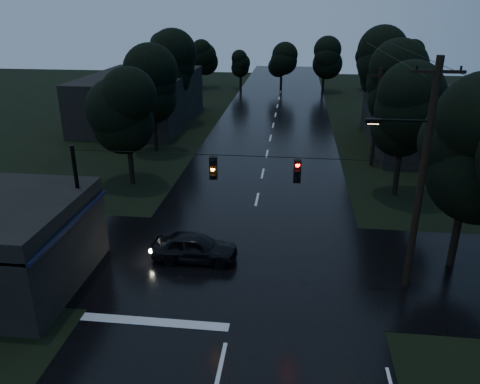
# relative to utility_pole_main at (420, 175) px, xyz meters

# --- Properties ---
(main_road) EXTENTS (12.00, 120.00, 0.02)m
(main_road) POSITION_rel_utility_pole_main_xyz_m (-7.41, 19.00, -5.26)
(main_road) COLOR black
(main_road) RESTS_ON ground
(cross_street) EXTENTS (60.00, 9.00, 0.02)m
(cross_street) POSITION_rel_utility_pole_main_xyz_m (-7.41, 1.00, -5.26)
(cross_street) COLOR black
(cross_street) RESTS_ON ground
(building_far_right) EXTENTS (10.00, 14.00, 4.40)m
(building_far_right) POSITION_rel_utility_pole_main_xyz_m (6.59, 23.00, -3.06)
(building_far_right) COLOR black
(building_far_right) RESTS_ON ground
(building_far_left) EXTENTS (10.00, 16.00, 5.00)m
(building_far_left) POSITION_rel_utility_pole_main_xyz_m (-21.41, 29.00, -2.76)
(building_far_left) COLOR black
(building_far_left) RESTS_ON ground
(utility_pole_main) EXTENTS (3.50, 0.30, 10.00)m
(utility_pole_main) POSITION_rel_utility_pole_main_xyz_m (0.00, 0.00, 0.00)
(utility_pole_main) COLOR black
(utility_pole_main) RESTS_ON ground
(utility_pole_far) EXTENTS (2.00, 0.30, 7.50)m
(utility_pole_far) POSITION_rel_utility_pole_main_xyz_m (0.89, 17.00, -1.38)
(utility_pole_far) COLOR black
(utility_pole_far) RESTS_ON ground
(anchor_pole_left) EXTENTS (0.18, 0.18, 6.00)m
(anchor_pole_left) POSITION_rel_utility_pole_main_xyz_m (-14.91, 0.00, -2.26)
(anchor_pole_left) COLOR black
(anchor_pole_left) RESTS_ON ground
(span_signals) EXTENTS (15.00, 0.37, 1.12)m
(span_signals) POSITION_rel_utility_pole_main_xyz_m (-6.85, -0.01, -0.01)
(span_signals) COLOR black
(span_signals) RESTS_ON ground
(tree_corner_near) EXTENTS (4.48, 4.48, 9.44)m
(tree_corner_near) POSITION_rel_utility_pole_main_xyz_m (2.59, 2.00, 0.74)
(tree_corner_near) COLOR black
(tree_corner_near) RESTS_ON ground
(tree_left_a) EXTENTS (3.92, 3.92, 8.26)m
(tree_left_a) POSITION_rel_utility_pole_main_xyz_m (-16.41, 11.00, -0.02)
(tree_left_a) COLOR black
(tree_left_a) RESTS_ON ground
(tree_left_b) EXTENTS (4.20, 4.20, 8.85)m
(tree_left_b) POSITION_rel_utility_pole_main_xyz_m (-17.01, 19.00, 0.36)
(tree_left_b) COLOR black
(tree_left_b) RESTS_ON ground
(tree_left_c) EXTENTS (4.48, 4.48, 9.44)m
(tree_left_c) POSITION_rel_utility_pole_main_xyz_m (-17.61, 29.00, 0.74)
(tree_left_c) COLOR black
(tree_left_c) RESTS_ON ground
(tree_right_a) EXTENTS (4.20, 4.20, 8.85)m
(tree_right_a) POSITION_rel_utility_pole_main_xyz_m (1.59, 11.00, 0.36)
(tree_right_a) COLOR black
(tree_right_a) RESTS_ON ground
(tree_right_b) EXTENTS (4.48, 4.48, 9.44)m
(tree_right_b) POSITION_rel_utility_pole_main_xyz_m (2.19, 19.00, 0.74)
(tree_right_b) COLOR black
(tree_right_b) RESTS_ON ground
(tree_right_c) EXTENTS (4.76, 4.76, 10.03)m
(tree_right_c) POSITION_rel_utility_pole_main_xyz_m (2.79, 29.00, 1.11)
(tree_right_c) COLOR black
(tree_right_c) RESTS_ON ground
(car) EXTENTS (4.19, 1.72, 1.42)m
(car) POSITION_rel_utility_pole_main_xyz_m (-9.80, 1.03, -4.55)
(car) COLOR black
(car) RESTS_ON ground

